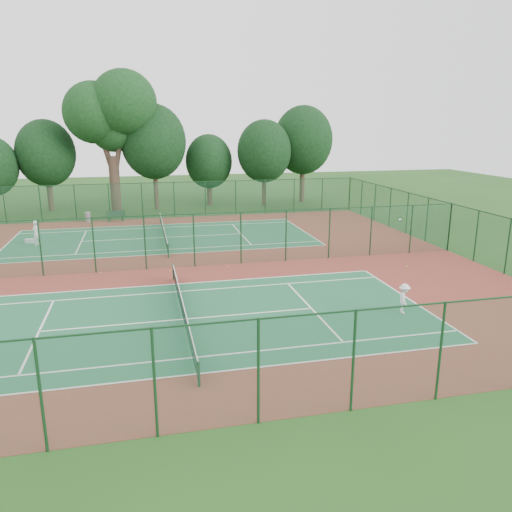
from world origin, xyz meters
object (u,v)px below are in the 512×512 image
Objects in this scene: big_tree at (111,112)px; player_near at (404,299)px; trash_bin at (88,217)px; player_far at (36,233)px; kit_bag at (32,241)px; bench at (116,216)px.

player_near is at bearing -66.26° from big_tree.
big_tree is at bearing 64.90° from trash_bin.
player_far is at bearing 64.44° from player_near.
player_far reaches higher than kit_bag.
player_near reaches higher than kit_bag.
player_near is at bearing 66.21° from player_far.
kit_bag is at bearing -114.40° from big_tree.
player_far is at bearing -49.02° from kit_bag.
big_tree reaches higher than bench.
trash_bin is at bearing -178.87° from player_far.
player_near is at bearing -34.49° from kit_bag.
big_tree is (-0.01, 5.61, 9.56)m from bench.
trash_bin is (-17.15, 27.88, -0.28)m from player_near.
kit_bag is (-6.04, -7.67, -0.37)m from bench.
player_far is 0.13× the size of big_tree.
kit_bag is (-3.50, -7.90, -0.30)m from trash_bin.
bench is 9.77m from kit_bag.
big_tree reaches higher than player_far.
player_near is 27.73m from player_far.
player_near reaches higher than trash_bin.
player_far reaches higher than trash_bin.
trash_bin reaches higher than kit_bag.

